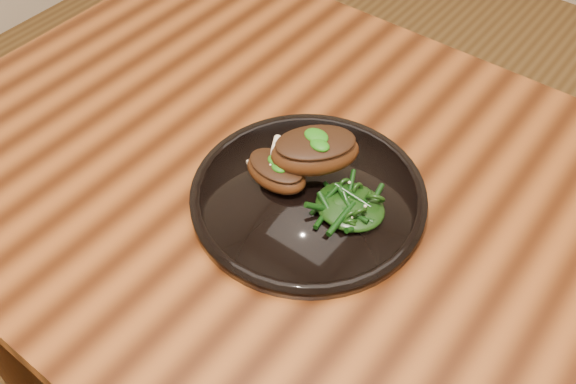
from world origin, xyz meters
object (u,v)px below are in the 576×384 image
(lamb_chop_front, at_px, (276,171))
(greens_heap, at_px, (350,203))
(plate, at_px, (308,196))
(desk, at_px, (446,303))

(lamb_chop_front, bearing_deg, greens_heap, 8.81)
(greens_heap, bearing_deg, plate, -174.81)
(plate, relative_size, lamb_chop_front, 3.22)
(plate, distance_m, greens_heap, 0.07)
(lamb_chop_front, xyz_separation_m, greens_heap, (0.11, 0.02, -0.00))
(desk, xyz_separation_m, plate, (-0.21, -0.03, 0.09))
(plate, height_order, lamb_chop_front, lamb_chop_front)
(lamb_chop_front, bearing_deg, desk, 8.50)
(desk, relative_size, greens_heap, 17.51)
(desk, bearing_deg, plate, -172.63)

